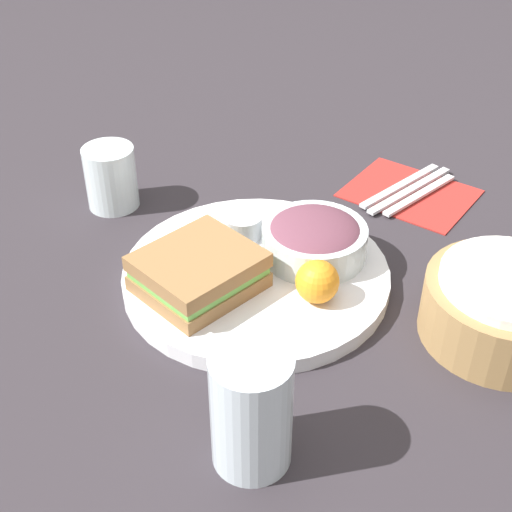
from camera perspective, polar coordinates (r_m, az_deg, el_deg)
ground_plane at (r=0.90m, az=0.00°, el=-2.07°), size 4.00×4.00×0.00m
plate at (r=0.89m, az=0.00°, el=-1.56°), size 0.33×0.33×0.02m
sandwich at (r=0.84m, az=-4.61°, el=-1.25°), size 0.15×0.14×0.05m
salad_bowl at (r=0.90m, az=4.69°, el=1.46°), size 0.13×0.13×0.05m
dressing_cup at (r=0.94m, az=-1.05°, el=2.44°), size 0.05×0.05×0.03m
orange_wedge at (r=0.83m, az=4.92°, el=-2.05°), size 0.05×0.05×0.05m
drink_glass at (r=0.66m, az=-0.37°, el=-12.24°), size 0.08×0.08×0.13m
bread_basket at (r=0.85m, az=19.31°, el=-3.86°), size 0.18×0.18×0.08m
napkin at (r=1.10m, az=12.18°, el=4.97°), size 0.14×0.18×0.00m
fork at (r=1.10m, az=11.47°, el=5.54°), size 0.18×0.05×0.01m
knife at (r=1.09m, az=12.21°, el=5.17°), size 0.18×0.05×0.01m
spoon at (r=1.09m, az=12.96°, el=4.79°), size 0.16×0.04×0.01m
water_glass at (r=1.04m, az=-11.53°, el=6.18°), size 0.07×0.07×0.09m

